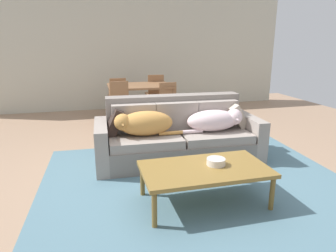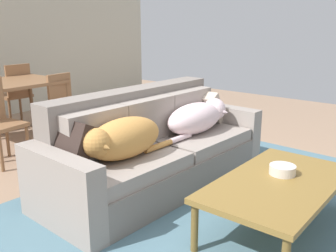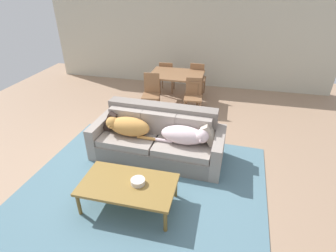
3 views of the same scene
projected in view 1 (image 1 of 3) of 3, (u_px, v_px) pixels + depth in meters
The scene contains 15 objects.
ground_plane at pixel (171, 167), 4.12m from camera, with size 10.00×10.00×0.00m, color #A18065.
back_partition at pixel (129, 54), 7.49m from camera, with size 8.00×0.12×2.70m, color beige.
area_rug at pixel (198, 185), 3.58m from camera, with size 3.65×3.09×0.01m, color slate.
couch at pixel (177, 136), 4.31m from camera, with size 2.31×0.97×0.89m.
dog_on_left_cushion at pixel (143, 123), 4.01m from camera, with size 0.90×0.37×0.33m.
dog_on_right_cushion at pixel (216, 120), 4.23m from camera, with size 0.92×0.38×0.31m.
throw_pillow_by_left_arm at pixel (114, 122), 4.10m from camera, with size 0.13×0.37×0.37m, color #312420.
throw_pillow_by_right_arm at pixel (235, 115), 4.47m from camera, with size 0.13×0.36×0.36m, color #B8A996.
coffee_table at pixel (205, 171), 3.11m from camera, with size 1.29×0.72×0.40m.
bowl_on_coffee_table at pixel (216, 162), 3.15m from camera, with size 0.19×0.19×0.07m, color silver.
dining_table at pixel (140, 88), 6.33m from camera, with size 1.28×0.93×0.77m.
dining_chair_near_left at pixel (121, 104), 5.68m from camera, with size 0.46×0.46×0.92m.
dining_chair_near_right at pixel (170, 102), 6.00m from camera, with size 0.44×0.44×0.86m.
dining_chair_far_left at pixel (118, 95), 6.88m from camera, with size 0.42×0.42×0.86m.
dining_chair_far_right at pixel (155, 92), 7.00m from camera, with size 0.42×0.42×0.92m.
Camera 1 is at (-1.00, -3.69, 1.64)m, focal length 32.43 mm.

